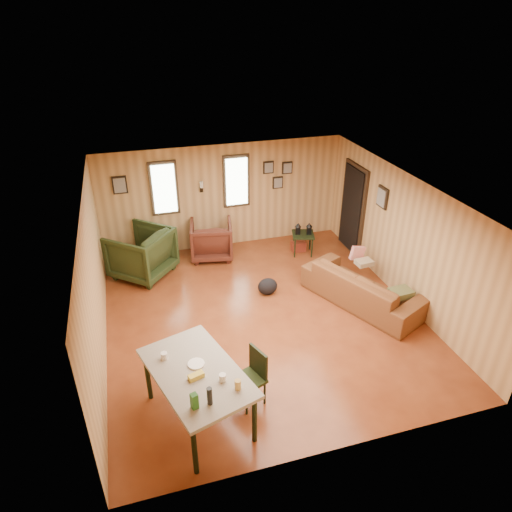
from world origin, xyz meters
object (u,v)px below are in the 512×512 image
at_px(sofa, 363,282).
at_px(recliner_brown, 211,238).
at_px(end_table, 163,239).
at_px(dining_table, 197,376).
at_px(recliner_green, 141,251).
at_px(side_table, 303,233).

height_order(sofa, recliner_brown, recliner_brown).
height_order(end_table, dining_table, dining_table).
height_order(recliner_brown, end_table, recliner_brown).
bearing_deg(sofa, end_table, 23.95).
bearing_deg(recliner_green, sofa, 101.09).
relative_size(recliner_brown, end_table, 1.29).
distance_m(recliner_green, side_table, 3.56).
bearing_deg(side_table, end_table, 164.82).
xyz_separation_m(recliner_brown, dining_table, (-1.10, -4.50, 0.32)).
distance_m(recliner_green, end_table, 0.92).
relative_size(recliner_green, side_table, 1.46).
bearing_deg(end_table, dining_table, -90.68).
relative_size(side_table, dining_table, 0.40).
bearing_deg(recliner_green, dining_table, 47.09).
relative_size(sofa, recliner_green, 2.09).
bearing_deg(sofa, dining_table, 94.10).
relative_size(recliner_brown, recliner_green, 0.83).
relative_size(end_table, side_table, 0.94).
xyz_separation_m(sofa, recliner_green, (-3.91, 2.24, 0.10)).
distance_m(end_table, side_table, 3.16).
distance_m(end_table, dining_table, 4.91).
bearing_deg(dining_table, end_table, 72.19).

